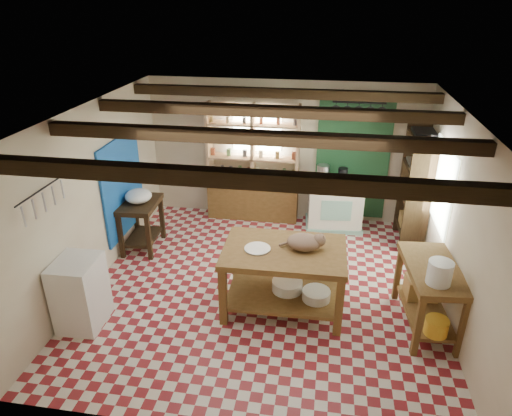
% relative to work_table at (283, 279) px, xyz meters
% --- Properties ---
extents(floor, '(5.00, 5.00, 0.02)m').
position_rel_work_table_xyz_m(floor, '(-0.32, 0.39, -0.47)').
color(floor, maroon).
rests_on(floor, ground).
extents(ceiling, '(5.00, 5.00, 0.02)m').
position_rel_work_table_xyz_m(ceiling, '(-0.32, 0.39, 2.14)').
color(ceiling, '#49494F').
rests_on(ceiling, wall_back).
extents(wall_back, '(5.00, 0.04, 2.60)m').
position_rel_work_table_xyz_m(wall_back, '(-0.32, 2.89, 0.84)').
color(wall_back, beige).
rests_on(wall_back, floor).
extents(wall_front, '(5.00, 0.04, 2.60)m').
position_rel_work_table_xyz_m(wall_front, '(-0.32, -2.11, 0.84)').
color(wall_front, beige).
rests_on(wall_front, floor).
extents(wall_left, '(0.04, 5.00, 2.60)m').
position_rel_work_table_xyz_m(wall_left, '(-2.82, 0.39, 0.84)').
color(wall_left, beige).
rests_on(wall_left, floor).
extents(wall_right, '(0.04, 5.00, 2.60)m').
position_rel_work_table_xyz_m(wall_right, '(2.18, 0.39, 0.84)').
color(wall_right, beige).
rests_on(wall_right, floor).
extents(ceiling_beams, '(5.00, 3.80, 0.15)m').
position_rel_work_table_xyz_m(ceiling_beams, '(-0.32, 0.39, 2.02)').
color(ceiling_beams, '#312011').
rests_on(ceiling_beams, ceiling).
extents(blue_wall_patch, '(0.04, 1.40, 1.60)m').
position_rel_work_table_xyz_m(blue_wall_patch, '(-2.79, 1.29, 0.64)').
color(blue_wall_patch, '#1654AB').
rests_on(blue_wall_patch, wall_left).
extents(green_wall_patch, '(1.30, 0.04, 2.30)m').
position_rel_work_table_xyz_m(green_wall_patch, '(0.93, 2.86, 0.79)').
color(green_wall_patch, '#1C4727').
rests_on(green_wall_patch, wall_back).
extents(window_back, '(0.90, 0.02, 0.80)m').
position_rel_work_table_xyz_m(window_back, '(-0.82, 2.87, 1.24)').
color(window_back, beige).
rests_on(window_back, wall_back).
extents(window_right, '(0.02, 1.30, 1.20)m').
position_rel_work_table_xyz_m(window_right, '(2.16, 1.39, 0.94)').
color(window_right, beige).
rests_on(window_right, wall_right).
extents(utensil_rail, '(0.06, 0.90, 0.28)m').
position_rel_work_table_xyz_m(utensil_rail, '(-2.76, -0.81, 1.32)').
color(utensil_rail, black).
rests_on(utensil_rail, wall_left).
extents(pot_rack, '(0.86, 0.12, 0.36)m').
position_rel_work_table_xyz_m(pot_rack, '(0.93, 2.44, 1.72)').
color(pot_rack, black).
rests_on(pot_rack, ceiling).
extents(shelving_unit, '(1.70, 0.34, 2.20)m').
position_rel_work_table_xyz_m(shelving_unit, '(-0.87, 2.70, 0.64)').
color(shelving_unit, tan).
rests_on(shelving_unit, floor).
extents(tall_rack, '(0.40, 0.86, 2.00)m').
position_rel_work_table_xyz_m(tall_rack, '(1.96, 2.19, 0.54)').
color(tall_rack, '#312011').
rests_on(tall_rack, floor).
extents(work_table, '(1.63, 1.10, 0.91)m').
position_rel_work_table_xyz_m(work_table, '(0.00, 0.00, 0.00)').
color(work_table, brown).
rests_on(work_table, floor).
extents(stove, '(1.02, 0.73, 0.95)m').
position_rel_work_table_xyz_m(stove, '(0.67, 2.54, 0.02)').
color(stove, silver).
rests_on(stove, floor).
extents(prep_table, '(0.62, 0.87, 0.85)m').
position_rel_work_table_xyz_m(prep_table, '(-2.52, 1.24, -0.03)').
color(prep_table, '#312011').
rests_on(prep_table, floor).
extents(white_cabinet, '(0.54, 0.64, 0.94)m').
position_rel_work_table_xyz_m(white_cabinet, '(-2.54, -0.76, 0.01)').
color(white_cabinet, white).
rests_on(white_cabinet, floor).
extents(right_counter, '(0.73, 1.29, 0.89)m').
position_rel_work_table_xyz_m(right_counter, '(1.86, -0.09, -0.01)').
color(right_counter, brown).
rests_on(right_counter, floor).
extents(cat, '(0.51, 0.42, 0.20)m').
position_rel_work_table_xyz_m(cat, '(0.25, 0.05, 0.56)').
color(cat, '#926E55').
rests_on(cat, work_table).
extents(steel_tray, '(0.35, 0.35, 0.02)m').
position_rel_work_table_xyz_m(steel_tray, '(-0.35, -0.06, 0.47)').
color(steel_tray, '#B4B4BC').
rests_on(steel_tray, work_table).
extents(basin_large, '(0.43, 0.43, 0.15)m').
position_rel_work_table_xyz_m(basin_large, '(0.05, 0.05, -0.14)').
color(basin_large, white).
rests_on(basin_large, work_table).
extents(basin_small, '(0.38, 0.38, 0.13)m').
position_rel_work_table_xyz_m(basin_small, '(0.45, -0.09, -0.15)').
color(basin_small, white).
rests_on(basin_small, work_table).
extents(kettle_left, '(0.24, 0.24, 0.25)m').
position_rel_work_table_xyz_m(kettle_left, '(0.42, 2.52, 0.62)').
color(kettle_left, '#B4B4BC').
rests_on(kettle_left, stove).
extents(kettle_right, '(0.18, 0.18, 0.21)m').
position_rel_work_table_xyz_m(kettle_right, '(0.77, 2.55, 0.60)').
color(kettle_right, black).
rests_on(kettle_right, stove).
extents(enamel_bowl, '(0.46, 0.46, 0.22)m').
position_rel_work_table_xyz_m(enamel_bowl, '(-2.52, 1.24, 0.50)').
color(enamel_bowl, white).
rests_on(enamel_bowl, prep_table).
extents(white_bucket, '(0.31, 0.31, 0.28)m').
position_rel_work_table_xyz_m(white_bucket, '(1.84, -0.45, 0.58)').
color(white_bucket, white).
rests_on(white_bucket, right_counter).
extents(wicker_basket, '(0.42, 0.35, 0.28)m').
position_rel_work_table_xyz_m(wicker_basket, '(1.83, 0.21, -0.08)').
color(wicker_basket, '#AE8446').
rests_on(wicker_basket, right_counter).
extents(yellow_tub, '(0.30, 0.30, 0.21)m').
position_rel_work_table_xyz_m(yellow_tub, '(1.90, -0.54, -0.12)').
color(yellow_tub, gold).
rests_on(yellow_tub, right_counter).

